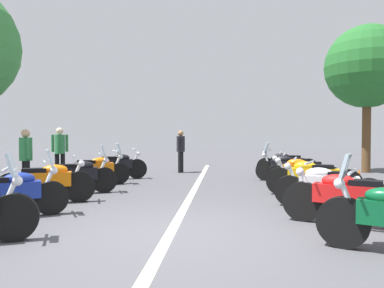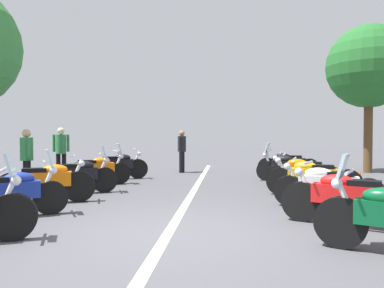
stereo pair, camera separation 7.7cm
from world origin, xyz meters
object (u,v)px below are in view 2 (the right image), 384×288
Objects in this scene: motorcycle_right_row_5 at (289,167)px; motorcycle_right_row_3 at (312,177)px; motorcycle_right_row_4 at (303,172)px; motorcycle_right_row_2 at (327,186)px; motorcycle_left_row_2 at (47,181)px; roadside_tree_0 at (369,67)px; traffic_cone_0 at (360,182)px; motorcycle_left_row_1 at (10,192)px; motorcycle_right_row_6 at (287,163)px; motorcycle_right_row_1 at (348,197)px; motorcycle_left_row_5 at (118,165)px; bystander_1 at (61,149)px; motorcycle_left_row_4 at (96,169)px; bystander_0 at (182,148)px; bystander_2 at (27,155)px; motorcycle_left_row_3 at (77,175)px.

motorcycle_right_row_3 is at bearing 110.72° from motorcycle_right_row_5.
motorcycle_right_row_2 is at bearing 100.14° from motorcycle_right_row_4.
roadside_tree_0 is (7.17, -9.20, 3.58)m from motorcycle_left_row_2.
roadside_tree_0 reaches higher than traffic_cone_0.
roadside_tree_0 is at bearing -120.33° from motorcycle_right_row_5.
motorcycle_right_row_6 is at bearing 19.29° from motorcycle_left_row_1.
motorcycle_right_row_1 is 1.45m from motorcycle_right_row_2.
roadside_tree_0 is (3.06, -3.48, 3.58)m from motorcycle_right_row_5.
motorcycle_left_row_5 is 1.14× the size of bystander_1.
motorcycle_right_row_5 is at bearing -16.73° from motorcycle_left_row_4.
motorcycle_right_row_3 is at bearing 142.64° from bystander_0.
bystander_2 is at bearing -169.78° from motorcycle_left_row_4.
motorcycle_left_row_5 is at bearing 71.90° from traffic_cone_0.
motorcycle_left_row_2 is 1.15× the size of bystander_1.
motorcycle_left_row_3 is 0.34× the size of roadside_tree_0.
motorcycle_left_row_3 is at bearing -113.95° from motorcycle_left_row_5.
motorcycle_right_row_6 reaches higher than motorcycle_right_row_5.
motorcycle_right_row_3 reaches higher than motorcycle_left_row_5.
motorcycle_right_row_2 is (0.03, -5.80, -0.01)m from motorcycle_left_row_2.
bystander_0 is at bearing 47.90° from traffic_cone_0.
roadside_tree_0 is (8.53, -9.19, 3.59)m from motorcycle_left_row_1.
motorcycle_right_row_5 is at bearing 131.39° from roadside_tree_0.
motorcycle_left_row_1 is 9.00m from motorcycle_right_row_6.
bystander_2 is (-2.65, 1.60, 0.47)m from motorcycle_left_row_5.
motorcycle_left_row_2 is 5.80m from motorcycle_right_row_2.
motorcycle_left_row_3 is at bearing 49.59° from motorcycle_right_row_6.
bystander_1 reaches higher than motorcycle_left_row_1.
bystander_1 is (-0.02, 7.34, 0.53)m from motorcycle_right_row_5.
motorcycle_right_row_4 is 1.26× the size of bystander_2.
motorcycle_right_row_6 is 8.24m from bystander_2.
motorcycle_left_row_5 is (5.58, -0.24, 0.00)m from motorcycle_left_row_1.
motorcycle_left_row_3 is at bearing 10.23° from bystander_1.
bystander_0 is 0.96× the size of bystander_1.
roadside_tree_0 reaches higher than motorcycle_right_row_5.
motorcycle_right_row_3 is at bearing -4.21° from motorcycle_left_row_1.
motorcycle_left_row_4 is at bearing 30.02° from bystander_1.
motorcycle_right_row_5 is (2.82, -5.60, -0.00)m from motorcycle_left_row_3.
motorcycle_left_row_4 is 0.89× the size of motorcycle_right_row_2.
motorcycle_right_row_6 is at bearing -5.19° from motorcycle_left_row_4.
motorcycle_left_row_2 is 0.35× the size of roadside_tree_0.
motorcycle_right_row_1 is 5.52m from motorcycle_right_row_5.
motorcycle_right_row_1 reaches higher than motorcycle_right_row_4.
bystander_0 is at bearing 95.23° from roadside_tree_0.
motorcycle_right_row_5 reaches higher than motorcycle_right_row_2.
bystander_0 is 1.01× the size of bystander_2.
motorcycle_right_row_6 is 1.28× the size of bystander_2.
bystander_2 is at bearing 1.60° from motorcycle_right_row_1.
bystander_2 is (-1.19, 1.41, 0.47)m from motorcycle_left_row_4.
roadside_tree_0 reaches higher than bystander_2.
motorcycle_right_row_5 is at bearing -65.42° from motorcycle_right_row_1.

